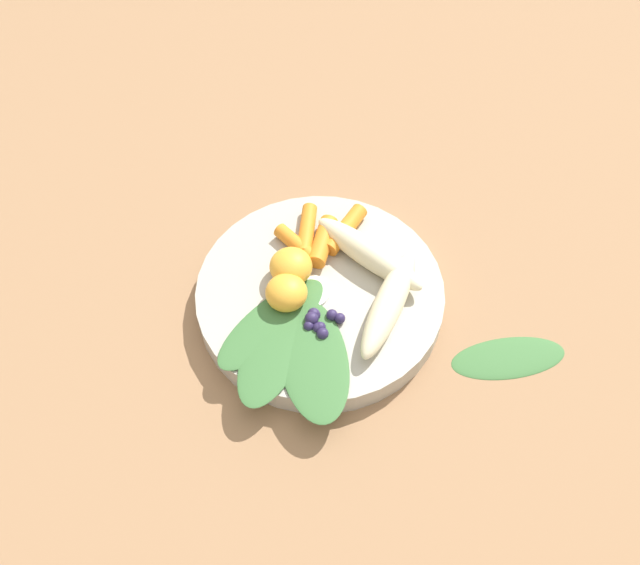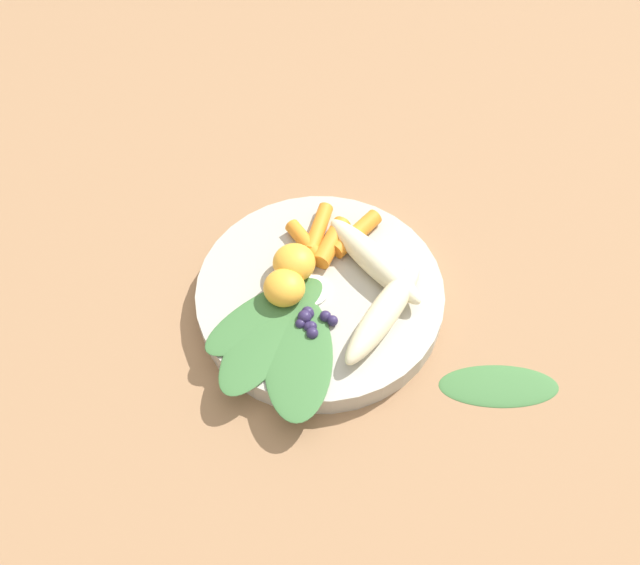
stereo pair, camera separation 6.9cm
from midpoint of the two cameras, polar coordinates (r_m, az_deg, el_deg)
name	(u,v)px [view 2 (the right image)]	position (r m, az deg, el deg)	size (l,w,h in m)	color
ground_plane	(320,303)	(0.72, 2.74, -1.86)	(2.40, 2.40, 0.00)	#99704C
bowl	(320,296)	(0.71, 2.78, -1.28)	(0.25, 0.25, 0.03)	#B2AD9E
banana_peeled_left	(374,260)	(0.71, 7.18, 1.59)	(0.13, 0.03, 0.03)	beige
banana_peeled_right	(384,313)	(0.67, 8.12, -2.63)	(0.13, 0.03, 0.03)	beige
orange_segment_near	(284,286)	(0.68, -0.07, -0.47)	(0.04, 0.04, 0.03)	#F4A833
orange_segment_far	(294,263)	(0.70, 0.72, 1.42)	(0.04, 0.04, 0.03)	#F4A833
carrot_front	(356,234)	(0.74, 5.63, 3.76)	(0.02, 0.02, 0.06)	orange
carrot_mid_left	(331,242)	(0.72, 3.67, 3.07)	(0.02, 0.02, 0.06)	orange
carrot_mid_right	(318,229)	(0.74, 2.56, 4.16)	(0.02, 0.02, 0.06)	orange
carrot_rear	(307,240)	(0.73, 1.64, 3.23)	(0.02, 0.02, 0.05)	orange
blueberry_pile	(311,320)	(0.67, 2.24, -3.29)	(0.04, 0.04, 0.01)	#2D234C
coconut_shred_patch	(310,291)	(0.70, 2.02, -0.90)	(0.04, 0.04, 0.00)	white
kale_leaf_left	(266,315)	(0.68, -1.48, -2.87)	(0.14, 0.05, 0.01)	#3D7038
kale_leaf_right	(263,339)	(0.67, -1.64, -4.83)	(0.13, 0.05, 0.01)	#3D7038
kale_leaf_rear	(298,356)	(0.66, 1.27, -6.17)	(0.14, 0.06, 0.01)	#3D7038
kale_leaf_stray	(499,385)	(0.70, 17.05, -8.13)	(0.11, 0.05, 0.01)	#3D7038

